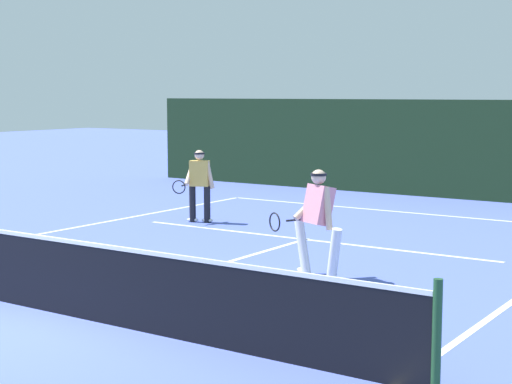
{
  "coord_description": "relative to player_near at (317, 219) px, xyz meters",
  "views": [
    {
      "loc": [
        7.75,
        -6.96,
        2.78
      ],
      "look_at": [
        -0.4,
        5.2,
        1.0
      ],
      "focal_mm": 57.08,
      "sensor_mm": 36.0,
      "label": 1
    }
  ],
  "objects": [
    {
      "name": "player_far",
      "position": [
        -4.79,
        3.28,
        -0.05
      ],
      "size": [
        0.68,
        0.89,
        1.57
      ],
      "rotation": [
        0.0,
        0.0,
        3.51
      ],
      "color": "black",
      "rests_on": "ground_plane"
    },
    {
      "name": "ground_plane",
      "position": [
        -1.82,
        -3.55,
        -0.91
      ],
      "size": [
        80.0,
        80.0,
        0.0
      ],
      "primitive_type": "plane",
      "color": "#4E60C1"
    },
    {
      "name": "court_line_centre",
      "position": [
        -1.82,
        -0.35,
        -0.91
      ],
      "size": [
        0.1,
        6.4,
        0.01
      ],
      "primitive_type": "cube",
      "color": "white",
      "rests_on": "ground_plane"
    },
    {
      "name": "tennis_ball",
      "position": [
        -4.29,
        -1.51,
        -0.88
      ],
      "size": [
        0.07,
        0.07,
        0.07
      ],
      "primitive_type": "sphere",
      "color": "#D1E033",
      "rests_on": "ground_plane"
    },
    {
      "name": "tennis_net",
      "position": [
        -1.82,
        -3.55,
        -0.41
      ],
      "size": [
        10.27,
        0.09,
        1.1
      ],
      "color": "#1E4723",
      "rests_on": "ground_plane"
    },
    {
      "name": "court_line_baseline_far",
      "position": [
        -1.82,
        7.13,
        -0.91
      ],
      "size": [
        9.37,
        0.1,
        0.01
      ],
      "primitive_type": "cube",
      "color": "white",
      "rests_on": "ground_plane"
    },
    {
      "name": "back_fence_windscreen",
      "position": [
        -1.82,
        10.2,
        0.39
      ],
      "size": [
        19.24,
        0.12,
        2.62
      ],
      "primitive_type": "cube",
      "color": "#1B311A",
      "rests_on": "ground_plane"
    },
    {
      "name": "player_near",
      "position": [
        0.0,
        0.0,
        0.0
      ],
      "size": [
        1.18,
        0.86,
        1.66
      ],
      "rotation": [
        0.0,
        0.0,
        2.71
      ],
      "color": "silver",
      "rests_on": "ground_plane"
    },
    {
      "name": "court_line_service",
      "position": [
        -1.82,
        2.74,
        -0.91
      ],
      "size": [
        7.64,
        0.1,
        0.01
      ],
      "primitive_type": "cube",
      "color": "white",
      "rests_on": "ground_plane"
    }
  ]
}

